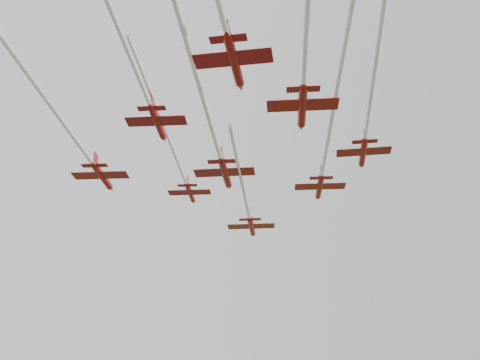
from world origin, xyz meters
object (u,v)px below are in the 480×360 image
object	(u,v)px
jet_row4_right	(305,51)
jet_row3_mid	(209,116)
jet_row3_right	(368,118)
jet_row4_left	(136,69)
jet_lead	(248,210)
jet_row2_left	(179,165)
jet_row2_right	(326,151)
jet_row3_left	(71,133)

from	to	relation	value
jet_row4_right	jet_row3_mid	bearing A→B (deg)	137.36
jet_row3_right	jet_row4_left	distance (m)	32.74
jet_lead	jet_row4_left	bearing A→B (deg)	-101.38
jet_row2_left	jet_row4_right	distance (m)	36.82
jet_row3_right	jet_row4_right	xyz separation A→B (m)	(-14.74, -11.04, -0.40)
jet_row2_left	jet_row4_right	world-z (taller)	jet_row2_left
jet_row2_left	jet_row3_mid	size ratio (longest dim) A/B	0.74
jet_row2_right	jet_row3_right	xyz separation A→B (m)	(0.79, -11.15, -0.09)
jet_lead	jet_row3_mid	world-z (taller)	jet_row3_mid
jet_row4_left	jet_row3_mid	bearing A→B (deg)	58.37
jet_row2_right	jet_row3_mid	world-z (taller)	jet_row2_right
jet_lead	jet_row4_right	bearing A→B (deg)	-77.85
jet_lead	jet_row2_right	distance (m)	24.68
jet_row3_left	jet_row3_mid	bearing A→B (deg)	-10.03
jet_row3_right	jet_row2_left	bearing A→B (deg)	157.01
jet_row3_mid	jet_row3_right	bearing A→B (deg)	12.72
jet_lead	jet_row4_left	world-z (taller)	jet_lead
jet_row2_right	jet_row3_left	distance (m)	38.27
jet_row3_right	jet_row4_left	xyz separation A→B (m)	(-32.52, -3.42, -1.76)
jet_row3_right	jet_row2_right	bearing A→B (deg)	121.04
jet_row3_left	jet_row3_right	xyz separation A→B (m)	(38.81, -15.25, 1.36)
jet_row2_left	jet_row3_right	world-z (taller)	jet_row2_left
jet_lead	jet_row2_left	world-z (taller)	jet_row2_left
jet_row2_left	jet_row3_left	size ratio (longest dim) A/B	0.86
jet_row2_right	jet_row4_right	world-z (taller)	jet_row2_right
jet_row3_left	jet_row2_left	bearing A→B (deg)	51.68
jet_row2_right	jet_row3_left	xyz separation A→B (m)	(-38.02, 4.10, -1.45)
jet_lead	jet_row3_left	world-z (taller)	jet_lead
jet_row2_left	jet_row3_right	distance (m)	32.90
jet_row2_left	jet_row2_right	size ratio (longest dim) A/B	0.88
jet_lead	jet_row3_left	distance (m)	39.17
jet_row2_right	jet_row3_right	distance (m)	11.18
jet_row2_left	jet_row2_right	xyz separation A→B (m)	(20.35, -14.04, -0.93)
jet_row2_right	jet_row3_left	size ratio (longest dim) A/B	0.98
jet_row3_mid	jet_row3_left	bearing A→B (deg)	171.85
jet_row4_left	jet_row4_right	size ratio (longest dim) A/B	0.95
jet_lead	jet_row2_right	bearing A→B (deg)	-55.89
jet_row2_left	jet_row3_mid	xyz separation A→B (m)	(-0.56, -20.78, -2.48)
jet_row2_left	jet_row4_left	world-z (taller)	jet_row2_left
jet_row3_right	jet_row4_left	bearing A→B (deg)	-146.99
jet_lead	jet_row3_mid	bearing A→B (deg)	-94.26
jet_row3_right	jet_row4_right	distance (m)	18.42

